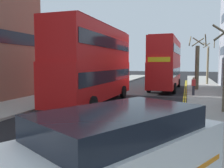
% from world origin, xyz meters
% --- Properties ---
extents(sidewalk_right, '(4.00, 80.00, 0.14)m').
position_xyz_m(sidewalk_right, '(6.50, 16.00, 0.07)').
color(sidewalk_right, '#ADA89E').
rests_on(sidewalk_right, ground).
extents(sidewalk_left, '(4.00, 80.00, 0.14)m').
position_xyz_m(sidewalk_left, '(-6.50, 16.00, 0.07)').
color(sidewalk_left, '#ADA89E').
rests_on(sidewalk_left, ground).
extents(kerb_line_outer, '(0.10, 56.00, 0.01)m').
position_xyz_m(kerb_line_outer, '(4.40, 14.00, 0.00)').
color(kerb_line_outer, yellow).
rests_on(kerb_line_outer, ground).
extents(kerb_line_inner, '(0.10, 56.00, 0.01)m').
position_xyz_m(kerb_line_inner, '(4.24, 14.00, 0.00)').
color(kerb_line_inner, yellow).
rests_on(kerb_line_inner, ground).
extents(double_decker_bus_away, '(2.90, 10.84, 5.64)m').
position_xyz_m(double_decker_bus_away, '(-1.99, 14.63, 3.03)').
color(double_decker_bus_away, red).
rests_on(double_decker_bus_away, ground).
extents(double_decker_bus_oncoming, '(3.03, 10.87, 5.64)m').
position_xyz_m(double_decker_bus_oncoming, '(2.15, 25.66, 3.03)').
color(double_decker_bus_oncoming, red).
rests_on(double_decker_bus_oncoming, ground).
extents(pedestrian_far, '(0.34, 0.22, 1.62)m').
position_xyz_m(pedestrian_far, '(5.01, 20.43, 0.99)').
color(pedestrian_far, '#2D2D38').
rests_on(pedestrian_far, sidewalk_right).
extents(street_tree_mid, '(1.89, 1.82, 5.84)m').
position_xyz_m(street_tree_mid, '(5.45, 25.76, 2.77)').
color(street_tree_mid, '#6B6047').
rests_on(street_tree_mid, sidewalk_right).
extents(street_tree_far, '(1.59, 1.54, 6.03)m').
position_xyz_m(street_tree_far, '(7.10, 33.45, 2.98)').
color(street_tree_far, '#6B6047').
rests_on(street_tree_far, sidewalk_right).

